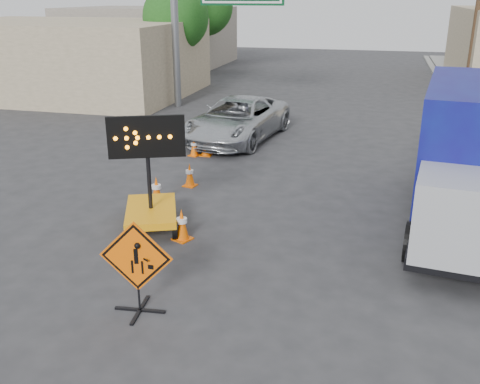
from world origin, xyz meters
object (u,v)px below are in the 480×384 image
at_px(pickup_truck, 237,119).
at_px(box_truck, 468,165).
at_px(construction_sign, 137,265).
at_px(arrow_board, 151,204).

bearing_deg(pickup_truck, box_truck, -33.28).
relative_size(construction_sign, arrow_board, 0.63).
height_order(arrow_board, pickup_truck, arrow_board).
bearing_deg(arrow_board, construction_sign, -92.44).
bearing_deg(construction_sign, box_truck, 36.71).
distance_m(construction_sign, box_truck, 8.30).
distance_m(arrow_board, pickup_truck, 8.75).
height_order(construction_sign, pickup_truck, construction_sign).
height_order(pickup_truck, box_truck, box_truck).
xyz_separation_m(arrow_board, pickup_truck, (-0.16, 8.75, 0.18)).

